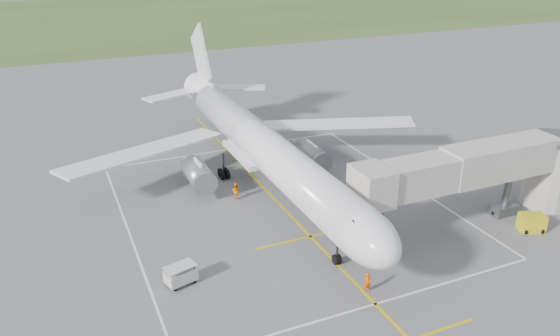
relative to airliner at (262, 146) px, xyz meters
name	(u,v)px	position (x,y,z in m)	size (l,w,h in m)	color
ground	(266,190)	(0.00, -0.75, -4.39)	(700.00, 700.00, 0.00)	#4F4F51
grass_strip	(101,18)	(0.00, 129.25, -4.38)	(700.00, 120.00, 0.02)	#3D5123
apron_markings	(290,215)	(0.00, -6.57, -4.38)	(28.20, 60.00, 0.01)	#C3A60B
airliner	(262,146)	(0.00, 0.00, 0.00)	(38.93, 46.75, 13.52)	silver
jet_bridge	(492,171)	(15.72, -14.25, 0.35)	(23.40, 5.00, 7.20)	#B0AB9F
gpu_unit	(532,223)	(17.87, -17.51, -3.63)	(2.41, 2.03, 1.55)	gold
baggage_cart	(181,275)	(-11.74, -12.97, -3.61)	(2.45, 1.83, 1.52)	silver
ramp_worker_nose	(368,283)	(0.21, -19.31, -3.59)	(0.58, 0.38, 1.60)	#E34E07
ramp_worker_wing	(236,191)	(-3.39, -1.39, -3.57)	(0.80, 0.62, 1.65)	orange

